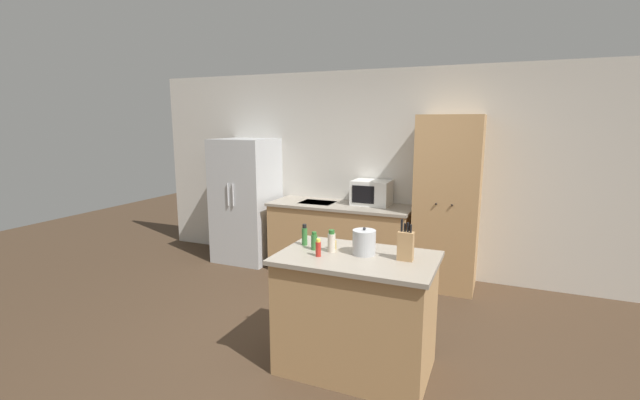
% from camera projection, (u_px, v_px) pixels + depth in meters
% --- Properties ---
extents(ground_plane, '(14.00, 14.00, 0.00)m').
position_uv_depth(ground_plane, '(328.00, 355.00, 3.62)').
color(ground_plane, '#423021').
extents(wall_back, '(7.20, 0.06, 2.60)m').
position_uv_depth(wall_back, '(396.00, 173.00, 5.50)').
color(wall_back, beige).
rests_on(wall_back, ground_plane).
extents(refrigerator, '(0.78, 0.74, 1.71)m').
position_uv_depth(refrigerator, '(246.00, 200.00, 6.01)').
color(refrigerator, '#B7BABC').
rests_on(refrigerator, ground_plane).
extents(back_counter, '(1.84, 0.70, 0.90)m').
position_uv_depth(back_counter, '(340.00, 238.00, 5.57)').
color(back_counter, tan).
rests_on(back_counter, ground_plane).
extents(pantry_cabinet, '(0.71, 0.64, 2.02)m').
position_uv_depth(pantry_cabinet, '(447.00, 203.00, 4.98)').
color(pantry_cabinet, tan).
rests_on(pantry_cabinet, ground_plane).
extents(kitchen_island, '(1.21, 0.78, 0.93)m').
position_uv_depth(kitchen_island, '(356.00, 312.00, 3.36)').
color(kitchen_island, tan).
rests_on(kitchen_island, ground_plane).
extents(microwave, '(0.47, 0.37, 0.31)m').
position_uv_depth(microwave, '(372.00, 193.00, 5.43)').
color(microwave, white).
rests_on(microwave, back_counter).
extents(knife_block, '(0.11, 0.07, 0.31)m').
position_uv_depth(knife_block, '(406.00, 245.00, 3.15)').
color(knife_block, tan).
rests_on(knife_block, kitchen_island).
extents(spice_bottle_tall_dark, '(0.06, 0.06, 0.18)m').
position_uv_depth(spice_bottle_tall_dark, '(332.00, 242.00, 3.36)').
color(spice_bottle_tall_dark, beige).
rests_on(spice_bottle_tall_dark, kitchen_island).
extents(spice_bottle_short_red, '(0.04, 0.04, 0.14)m').
position_uv_depth(spice_bottle_short_red, '(319.00, 248.00, 3.25)').
color(spice_bottle_short_red, '#B2281E').
rests_on(spice_bottle_short_red, kitchen_island).
extents(spice_bottle_amber_oil, '(0.05, 0.05, 0.15)m').
position_uv_depth(spice_bottle_amber_oil, '(314.00, 241.00, 3.42)').
color(spice_bottle_amber_oil, '#337033').
rests_on(spice_bottle_amber_oil, kitchen_island).
extents(spice_bottle_green_herb, '(0.05, 0.05, 0.18)m').
position_uv_depth(spice_bottle_green_herb, '(305.00, 235.00, 3.54)').
color(spice_bottle_green_herb, '#337033').
rests_on(spice_bottle_green_herb, kitchen_island).
extents(spice_bottle_pale_salt, '(0.05, 0.05, 0.08)m').
position_uv_depth(spice_bottle_pale_salt, '(333.00, 244.00, 3.44)').
color(spice_bottle_pale_salt, gold).
rests_on(spice_bottle_pale_salt, kitchen_island).
extents(kettle, '(0.18, 0.18, 0.22)m').
position_uv_depth(kettle, '(364.00, 242.00, 3.29)').
color(kettle, '#B2B5B7').
rests_on(kettle, kitchen_island).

